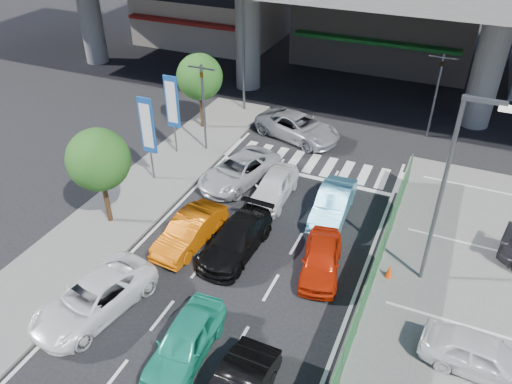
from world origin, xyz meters
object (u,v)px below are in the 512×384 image
at_px(wagon_silver_front_left, 239,170).
at_px(parked_sedan_white, 483,356).
at_px(taxi_orange_left, 190,231).
at_px(street_lamp_right, 450,181).
at_px(sedan_white_front_mid, 274,187).
at_px(taxi_orange_right, 321,259).
at_px(traffic_light_right, 440,76).
at_px(signboard_far, 172,104).
at_px(taxi_teal_mid, 185,341).
at_px(sedan_black_mid, 236,239).
at_px(kei_truck_front_right, 333,203).
at_px(street_lamp_left, 246,41).
at_px(sedan_white_mid_left, 94,298).
at_px(signboard_near, 147,128).
at_px(traffic_cone, 389,271).
at_px(traffic_light_left, 202,87).
at_px(crossing_wagon_silver, 298,127).
at_px(tree_far, 200,77).
at_px(tree_near, 99,160).

relative_size(wagon_silver_front_left, parked_sedan_white, 1.24).
height_order(taxi_orange_left, wagon_silver_front_left, same).
height_order(street_lamp_right, taxi_orange_left, street_lamp_right).
bearing_deg(sedan_white_front_mid, taxi_orange_right, -49.57).
bearing_deg(taxi_orange_right, parked_sedan_white, -33.14).
bearing_deg(traffic_light_right, signboard_far, -148.57).
distance_m(street_lamp_right, taxi_teal_mid, 10.84).
distance_m(sedan_black_mid, sedan_white_front_mid, 4.44).
relative_size(kei_truck_front_right, parked_sedan_white, 1.05).
height_order(street_lamp_left, taxi_orange_right, street_lamp_left).
xyz_separation_m(traffic_light_right, sedan_white_mid_left, (-9.49, -19.81, -3.25)).
height_order(signboard_near, wagon_silver_front_left, signboard_near).
bearing_deg(street_lamp_left, taxi_orange_right, -54.59).
height_order(signboard_near, sedan_black_mid, signboard_near).
bearing_deg(traffic_light_right, sedan_black_mid, -112.89).
bearing_deg(traffic_cone, sedan_white_mid_left, -147.30).
relative_size(traffic_light_right, wagon_silver_front_left, 1.05).
bearing_deg(traffic_light_left, traffic_light_right, 30.89).
bearing_deg(street_lamp_right, signboard_near, 172.10).
distance_m(signboard_far, crossing_wagon_silver, 7.77).
bearing_deg(crossing_wagon_silver, sedan_white_mid_left, -170.35).
relative_size(street_lamp_right, traffic_cone, 12.98).
height_order(signboard_near, taxi_orange_right, signboard_near).
height_order(street_lamp_right, signboard_far, street_lamp_right).
bearing_deg(tree_far, tree_near, -85.64).
bearing_deg(traffic_cone, sedan_black_mid, -171.17).
bearing_deg(wagon_silver_front_left, parked_sedan_white, -16.14).
relative_size(traffic_light_left, sedan_white_mid_left, 1.05).
relative_size(street_lamp_left, taxi_orange_right, 2.08).
relative_size(crossing_wagon_silver, traffic_cone, 8.70).
distance_m(tree_far, kei_truck_front_right, 12.07).
height_order(signboard_far, sedan_black_mid, signboard_far).
height_order(traffic_light_right, signboard_far, traffic_light_right).
bearing_deg(wagon_silver_front_left, street_lamp_left, 127.06).
height_order(traffic_light_right, sedan_black_mid, traffic_light_right).
xyz_separation_m(wagon_silver_front_left, traffic_cone, (8.73, -4.19, -0.32)).
xyz_separation_m(signboard_near, tree_far, (-0.60, 6.51, 0.32)).
xyz_separation_m(signboard_far, tree_far, (-0.20, 3.51, 0.32)).
distance_m(sedan_white_front_mid, crossing_wagon_silver, 6.79).
height_order(sedan_white_front_mid, kei_truck_front_right, same).
bearing_deg(parked_sedan_white, traffic_light_left, 63.10).
distance_m(wagon_silver_front_left, sedan_white_front_mid, 2.40).
height_order(taxi_teal_mid, wagon_silver_front_left, same).
bearing_deg(taxi_orange_right, taxi_orange_left, 174.15).
bearing_deg(parked_sedan_white, sedan_black_mid, 82.41).
distance_m(traffic_light_left, taxi_orange_left, 9.16).
height_order(signboard_near, kei_truck_front_right, signboard_near).
relative_size(street_lamp_right, sedan_white_mid_left, 1.61).
xyz_separation_m(signboard_far, tree_near, (0.60, -6.99, 0.32)).
bearing_deg(taxi_orange_left, street_lamp_left, 109.33).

